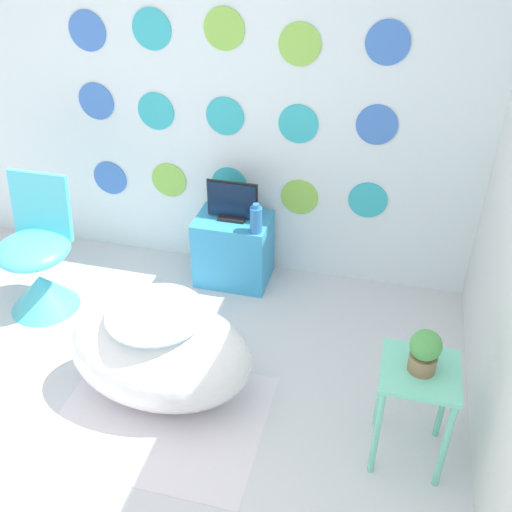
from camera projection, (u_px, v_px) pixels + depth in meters
name	position (u px, v px, depth m)	size (l,w,h in m)	color
wall_back_dotted	(227.00, 90.00, 3.80)	(4.35, 0.05, 2.60)	white
rug	(161.00, 417.00, 3.23)	(1.11, 0.88, 0.01)	silver
bathtub	(160.00, 353.00, 3.22)	(1.01, 0.63, 0.59)	white
chair	(39.00, 270.00, 3.89)	(0.48, 0.48, 0.90)	#4CC6DB
tv_cabinet	(233.00, 249.00, 4.17)	(0.50, 0.37, 0.50)	#389ED6
tv	(232.00, 203.00, 3.97)	(0.35, 0.12, 0.27)	black
vase	(256.00, 219.00, 3.84)	(0.08, 0.08, 0.21)	#2D72B7
side_table	(417.00, 390.00, 2.80)	(0.36, 0.36, 0.58)	#72D8B7
potted_plant_left	(425.00, 351.00, 2.67)	(0.14, 0.14, 0.22)	#8C6B4C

